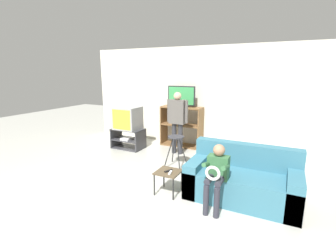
% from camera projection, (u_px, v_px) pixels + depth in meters
% --- Properties ---
extents(ground_plane, '(18.00, 18.00, 0.00)m').
position_uv_depth(ground_plane, '(90.00, 227.00, 3.15)').
color(ground_plane, '#B7B7AD').
extents(wall_back, '(6.40, 0.06, 2.60)m').
position_uv_depth(wall_back, '(198.00, 97.00, 6.40)').
color(wall_back, silver).
rests_on(wall_back, ground_plane).
extents(tv_stand, '(0.81, 0.49, 0.52)m').
position_uv_depth(tv_stand, '(128.00, 139.00, 6.34)').
color(tv_stand, '#38383D').
rests_on(tv_stand, ground_plane).
extents(television_main, '(0.61, 0.54, 0.57)m').
position_uv_depth(television_main, '(128.00, 118.00, 6.22)').
color(television_main, '#9E9EA3').
rests_on(television_main, tv_stand).
extents(media_shelf, '(1.09, 0.41, 1.06)m').
position_uv_depth(media_shelf, '(181.00, 126.00, 6.47)').
color(media_shelf, brown).
rests_on(media_shelf, ground_plane).
extents(television_flat, '(0.75, 0.20, 0.54)m').
position_uv_depth(television_flat, '(181.00, 97.00, 6.29)').
color(television_flat, black).
rests_on(television_flat, media_shelf).
extents(folding_stool, '(0.38, 0.41, 0.66)m').
position_uv_depth(folding_stool, '(176.00, 142.00, 5.04)').
color(folding_stool, black).
rests_on(folding_stool, ground_plane).
extents(snack_table, '(0.38, 0.38, 0.38)m').
position_uv_depth(snack_table, '(168.00, 175.00, 3.96)').
color(snack_table, brown).
rests_on(snack_table, ground_plane).
extents(remote_control_black, '(0.10, 0.14, 0.02)m').
position_uv_depth(remote_control_black, '(168.00, 171.00, 3.95)').
color(remote_control_black, black).
rests_on(remote_control_black, snack_table).
extents(remote_control_white, '(0.06, 0.15, 0.02)m').
position_uv_depth(remote_control_white, '(170.00, 173.00, 3.89)').
color(remote_control_white, silver).
rests_on(remote_control_white, snack_table).
extents(couch, '(1.68, 0.83, 0.82)m').
position_uv_depth(couch, '(242.00, 181.00, 3.81)').
color(couch, teal).
rests_on(couch, ground_plane).
extents(person_standing_adult, '(0.53, 0.20, 1.50)m').
position_uv_depth(person_standing_adult, '(177.00, 117.00, 5.78)').
color(person_standing_adult, '#2D2D33').
rests_on(person_standing_adult, ground_plane).
extents(person_seated_child, '(0.33, 0.43, 0.96)m').
position_uv_depth(person_seated_child, '(217.00, 172.00, 3.45)').
color(person_seated_child, '#2D2D38').
rests_on(person_seated_child, ground_plane).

